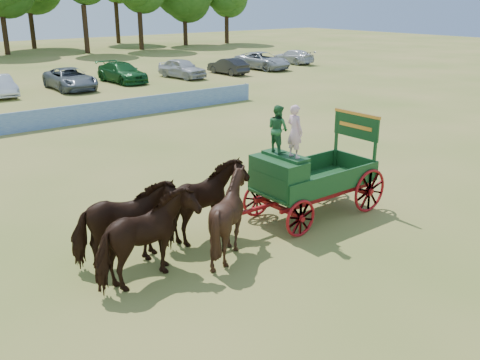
% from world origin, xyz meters
% --- Properties ---
extents(ground, '(160.00, 160.00, 0.00)m').
position_xyz_m(ground, '(0.00, 0.00, 0.00)').
color(ground, '#A38749').
rests_on(ground, ground).
extents(horse_lead_left, '(2.76, 1.65, 2.18)m').
position_xyz_m(horse_lead_left, '(-5.01, 0.83, 1.09)').
color(horse_lead_left, black).
rests_on(horse_lead_left, ground).
extents(horse_lead_right, '(2.77, 1.67, 2.18)m').
position_xyz_m(horse_lead_right, '(-5.01, 1.93, 1.09)').
color(horse_lead_right, black).
rests_on(horse_lead_right, ground).
extents(horse_wheel_left, '(2.14, 1.94, 2.19)m').
position_xyz_m(horse_wheel_left, '(-2.61, 0.83, 1.09)').
color(horse_wheel_left, black).
rests_on(horse_wheel_left, ground).
extents(horse_wheel_right, '(2.78, 1.72, 2.18)m').
position_xyz_m(horse_wheel_right, '(-2.61, 1.93, 1.09)').
color(horse_wheel_right, black).
rests_on(horse_wheel_right, ground).
extents(farm_dray, '(6.00, 2.00, 3.65)m').
position_xyz_m(farm_dray, '(0.38, 1.40, 1.55)').
color(farm_dray, '#A51012').
rests_on(farm_dray, ground).
extents(sponsor_banner, '(26.00, 0.08, 1.05)m').
position_xyz_m(sponsor_banner, '(-1.00, 18.00, 0.53)').
color(sponsor_banner, '#1D4A9D').
rests_on(sponsor_banner, ground).
extents(parked_cars, '(56.60, 7.49, 1.62)m').
position_xyz_m(parked_cars, '(2.27, 30.03, 0.76)').
color(parked_cars, silver).
rests_on(parked_cars, ground).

